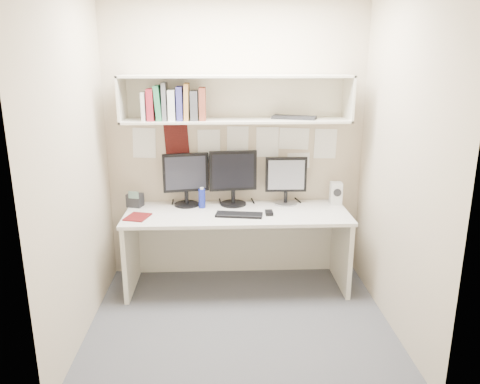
{
  "coord_description": "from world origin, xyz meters",
  "views": [
    {
      "loc": [
        -0.14,
        -3.34,
        2.06
      ],
      "look_at": [
        0.01,
        0.35,
        1.0
      ],
      "focal_mm": 35.0,
      "sensor_mm": 36.0,
      "label": 1
    }
  ],
  "objects_px": {
    "monitor_center": "(233,176)",
    "monitor_right": "(286,179)",
    "speaker": "(336,193)",
    "keyboard": "(239,215)",
    "desk": "(237,249)",
    "monitor_left": "(186,178)",
    "desk_phone": "(135,200)",
    "maroon_notebook": "(137,217)"
  },
  "relations": [
    {
      "from": "monitor_center",
      "to": "monitor_right",
      "type": "xyz_separation_m",
      "value": [
        0.49,
        0.0,
        -0.03
      ]
    },
    {
      "from": "desk_phone",
      "to": "monitor_center",
      "type": "bearing_deg",
      "value": 18.18
    },
    {
      "from": "monitor_left",
      "to": "desk_phone",
      "type": "height_order",
      "value": "monitor_left"
    },
    {
      "from": "desk",
      "to": "speaker",
      "type": "xyz_separation_m",
      "value": [
        0.94,
        0.19,
        0.47
      ]
    },
    {
      "from": "keyboard",
      "to": "monitor_center",
      "type": "bearing_deg",
      "value": 105.91
    },
    {
      "from": "maroon_notebook",
      "to": "monitor_left",
      "type": "bearing_deg",
      "value": 56.24
    },
    {
      "from": "monitor_center",
      "to": "maroon_notebook",
      "type": "relative_size",
      "value": 2.32
    },
    {
      "from": "keyboard",
      "to": "speaker",
      "type": "height_order",
      "value": "speaker"
    },
    {
      "from": "monitor_left",
      "to": "desk_phone",
      "type": "relative_size",
      "value": 3.06
    },
    {
      "from": "keyboard",
      "to": "speaker",
      "type": "relative_size",
      "value": 1.93
    },
    {
      "from": "speaker",
      "to": "desk_phone",
      "type": "xyz_separation_m",
      "value": [
        -1.88,
        0.0,
        -0.04
      ]
    },
    {
      "from": "speaker",
      "to": "monitor_center",
      "type": "bearing_deg",
      "value": -178.23
    },
    {
      "from": "monitor_left",
      "to": "desk_phone",
      "type": "xyz_separation_m",
      "value": [
        -0.48,
        -0.02,
        -0.2
      ]
    },
    {
      "from": "maroon_notebook",
      "to": "speaker",
      "type": "bearing_deg",
      "value": 25.66
    },
    {
      "from": "desk_phone",
      "to": "desk",
      "type": "bearing_deg",
      "value": 4.95
    },
    {
      "from": "desk",
      "to": "maroon_notebook",
      "type": "xyz_separation_m",
      "value": [
        -0.87,
        -0.13,
        0.37
      ]
    },
    {
      "from": "desk",
      "to": "monitor_center",
      "type": "height_order",
      "value": "monitor_center"
    },
    {
      "from": "monitor_right",
      "to": "keyboard",
      "type": "relative_size",
      "value": 1.1
    },
    {
      "from": "monitor_right",
      "to": "speaker",
      "type": "height_order",
      "value": "monitor_right"
    },
    {
      "from": "speaker",
      "to": "desk_phone",
      "type": "bearing_deg",
      "value": -176.83
    },
    {
      "from": "desk",
      "to": "keyboard",
      "type": "bearing_deg",
      "value": -83.28
    },
    {
      "from": "monitor_center",
      "to": "monitor_right",
      "type": "bearing_deg",
      "value": -6.15
    },
    {
      "from": "keyboard",
      "to": "monitor_left",
      "type": "bearing_deg",
      "value": 153.7
    },
    {
      "from": "monitor_right",
      "to": "keyboard",
      "type": "height_order",
      "value": "monitor_right"
    },
    {
      "from": "monitor_right",
      "to": "maroon_notebook",
      "type": "distance_m",
      "value": 1.4
    },
    {
      "from": "desk",
      "to": "monitor_center",
      "type": "bearing_deg",
      "value": 97.19
    },
    {
      "from": "desk",
      "to": "monitor_center",
      "type": "distance_m",
      "value": 0.68
    },
    {
      "from": "keyboard",
      "to": "maroon_notebook",
      "type": "distance_m",
      "value": 0.88
    },
    {
      "from": "maroon_notebook",
      "to": "desk_phone",
      "type": "distance_m",
      "value": 0.34
    },
    {
      "from": "desk",
      "to": "monitor_left",
      "type": "distance_m",
      "value": 0.81
    },
    {
      "from": "keyboard",
      "to": "speaker",
      "type": "bearing_deg",
      "value": 27.53
    },
    {
      "from": "monitor_left",
      "to": "monitor_right",
      "type": "bearing_deg",
      "value": -10.36
    },
    {
      "from": "keyboard",
      "to": "maroon_notebook",
      "type": "bearing_deg",
      "value": -170.55
    },
    {
      "from": "monitor_left",
      "to": "maroon_notebook",
      "type": "height_order",
      "value": "monitor_left"
    },
    {
      "from": "monitor_right",
      "to": "speaker",
      "type": "bearing_deg",
      "value": -2.21
    },
    {
      "from": "monitor_center",
      "to": "speaker",
      "type": "height_order",
      "value": "monitor_center"
    },
    {
      "from": "desk",
      "to": "keyboard",
      "type": "xyz_separation_m",
      "value": [
        0.01,
        -0.12,
        0.37
      ]
    },
    {
      "from": "keyboard",
      "to": "desk_phone",
      "type": "xyz_separation_m",
      "value": [
        -0.95,
        0.31,
        0.05
      ]
    },
    {
      "from": "monitor_center",
      "to": "keyboard",
      "type": "height_order",
      "value": "monitor_center"
    },
    {
      "from": "monitor_right",
      "to": "speaker",
      "type": "xyz_separation_m",
      "value": [
        0.47,
        -0.02,
        -0.14
      ]
    },
    {
      "from": "desk",
      "to": "monitor_right",
      "type": "relative_size",
      "value": 4.46
    },
    {
      "from": "monitor_left",
      "to": "maroon_notebook",
      "type": "relative_size",
      "value": 2.23
    }
  ]
}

